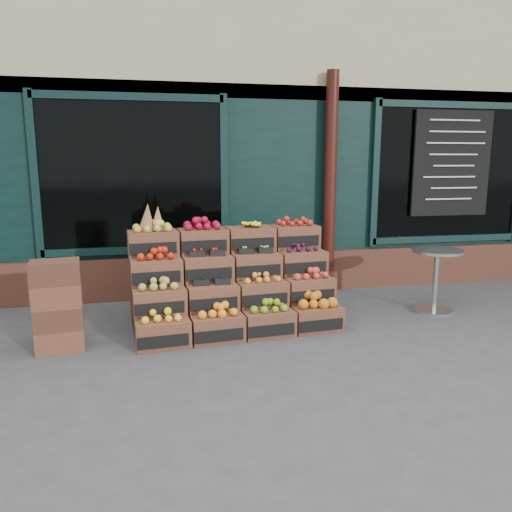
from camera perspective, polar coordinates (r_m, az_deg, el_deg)
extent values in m
plane|color=#3E3E41|center=(5.47, 3.65, -10.07)|extent=(60.00, 60.00, 0.00)
cube|color=black|center=(10.22, -4.35, 13.39)|extent=(12.00, 6.00, 4.80)
cube|color=#C1B28C|center=(7.55, -1.16, 25.04)|extent=(12.00, 0.18, 2.00)
cube|color=black|center=(7.31, -1.04, 7.34)|extent=(12.00, 0.12, 3.00)
cube|color=#4B291E|center=(7.42, -0.90, -1.98)|extent=(12.00, 0.18, 0.60)
cube|color=black|center=(7.10, -13.87, 8.94)|extent=(2.40, 0.06, 2.00)
cube|color=black|center=(8.46, 21.11, 8.81)|extent=(2.40, 0.06, 2.00)
cylinder|color=#35100C|center=(7.44, 8.45, 8.06)|extent=(0.18, 0.18, 3.20)
cube|color=black|center=(8.39, 21.48, 9.79)|extent=(1.30, 0.04, 1.60)
cube|color=brown|center=(5.49, -10.62, -8.57)|extent=(0.60, 0.44, 0.29)
cube|color=black|center=(5.31, -10.36, -9.60)|extent=(0.52, 0.06, 0.13)
cube|color=yellow|center=(5.43, -10.69, -6.70)|extent=(0.48, 0.34, 0.09)
cube|color=brown|center=(5.58, -4.51, -8.10)|extent=(0.60, 0.44, 0.29)
cube|color=black|center=(5.40, -4.02, -9.09)|extent=(0.52, 0.06, 0.13)
cube|color=orange|center=(5.52, -4.54, -6.20)|extent=(0.48, 0.34, 0.10)
cube|color=brown|center=(5.73, 1.33, -7.56)|extent=(0.60, 0.44, 0.29)
cube|color=black|center=(5.55, 2.02, -8.50)|extent=(0.52, 0.06, 0.13)
cube|color=#6A9B18|center=(5.67, 1.34, -5.73)|extent=(0.48, 0.34, 0.10)
cube|color=brown|center=(5.93, 6.82, -6.98)|extent=(0.60, 0.44, 0.29)
cube|color=black|center=(5.76, 7.66, -7.86)|extent=(0.52, 0.06, 0.13)
cube|color=#BF6A16|center=(5.87, 6.87, -5.04)|extent=(0.48, 0.34, 0.13)
cube|color=brown|center=(5.64, -11.00, -5.04)|extent=(0.60, 0.44, 0.29)
cube|color=black|center=(5.44, -10.76, -5.92)|extent=(0.52, 0.06, 0.13)
cube|color=#A89640|center=(5.59, -11.07, -3.16)|extent=(0.48, 0.34, 0.10)
cube|color=brown|center=(5.72, -5.08, -4.64)|extent=(0.60, 0.44, 0.29)
cube|color=black|center=(5.53, -4.62, -5.49)|extent=(0.52, 0.06, 0.13)
cube|color=black|center=(5.68, -5.10, -3.09)|extent=(0.48, 0.34, 0.03)
cube|color=brown|center=(5.86, 0.61, -4.20)|extent=(0.60, 0.44, 0.29)
cube|color=black|center=(5.68, 1.25, -5.01)|extent=(0.52, 0.06, 0.13)
cube|color=orange|center=(5.82, 0.61, -2.48)|extent=(0.48, 0.34, 0.08)
cube|color=brown|center=(6.06, 5.97, -3.76)|extent=(0.60, 0.44, 0.29)
cube|color=black|center=(5.88, 6.76, -4.52)|extent=(0.52, 0.06, 0.13)
cube|color=#C13C2A|center=(6.02, 6.00, -2.02)|extent=(0.48, 0.34, 0.09)
cube|color=brown|center=(5.80, -11.35, -1.69)|extent=(0.60, 0.44, 0.29)
cube|color=black|center=(5.60, -11.13, -2.43)|extent=(0.52, 0.06, 0.13)
cube|color=#AC1F0C|center=(5.76, -11.42, 0.16)|extent=(0.48, 0.34, 0.10)
cube|color=brown|center=(5.88, -5.61, -1.35)|extent=(0.60, 0.44, 0.29)
cube|color=black|center=(5.69, -5.18, -2.06)|extent=(0.52, 0.06, 0.13)
cube|color=#B81007|center=(5.85, -5.63, 0.20)|extent=(0.48, 0.34, 0.04)
cube|color=brown|center=(6.02, -0.07, -1.01)|extent=(0.60, 0.44, 0.29)
cube|color=black|center=(5.83, 0.52, -1.69)|extent=(0.52, 0.06, 0.13)
cube|color=#9ACC4E|center=(5.99, -0.07, 0.48)|extent=(0.48, 0.34, 0.03)
cube|color=brown|center=(6.21, 5.16, -0.68)|extent=(0.60, 0.44, 0.29)
cube|color=black|center=(6.03, 5.90, -1.33)|extent=(0.52, 0.06, 0.13)
cube|color=#2E0B24|center=(6.18, 5.19, 0.95)|extent=(0.48, 0.34, 0.07)
cube|color=brown|center=(5.98, -11.68, 1.46)|extent=(0.60, 0.44, 0.29)
cube|color=black|center=(5.78, -11.48, 0.86)|extent=(0.52, 0.06, 0.13)
cube|color=gold|center=(5.95, -11.75, 3.27)|extent=(0.48, 0.34, 0.10)
cube|color=brown|center=(6.06, -6.10, 1.75)|extent=(0.60, 0.44, 0.29)
cube|color=black|center=(5.86, -5.71, 1.16)|extent=(0.52, 0.06, 0.13)
cube|color=maroon|center=(6.03, -6.14, 3.60)|extent=(0.48, 0.34, 0.11)
cube|color=brown|center=(6.20, -0.72, 2.01)|extent=(0.60, 0.44, 0.29)
cube|color=black|center=(6.00, -0.16, 1.45)|extent=(0.52, 0.06, 0.13)
cube|color=yellow|center=(6.17, -0.72, 3.72)|extent=(0.48, 0.34, 0.09)
cube|color=brown|center=(6.39, 4.40, 2.25)|extent=(0.60, 0.44, 0.29)
cube|color=black|center=(6.20, 5.10, 1.70)|extent=(0.52, 0.06, 0.13)
cube|color=#AD211A|center=(6.36, 4.42, 3.89)|extent=(0.48, 0.34, 0.08)
cube|color=#4B291E|center=(5.87, -2.18, -7.11)|extent=(2.37, 0.58, 0.29)
cube|color=#4B291E|center=(6.05, -2.77, -5.14)|extent=(2.37, 0.58, 0.57)
cube|color=#4B291E|center=(6.24, -3.32, -3.29)|extent=(2.37, 0.58, 0.86)
cone|color=olive|center=(5.94, -12.33, 4.36)|extent=(0.20, 0.20, 0.33)
cone|color=olive|center=(5.99, -11.16, 4.25)|extent=(0.18, 0.18, 0.29)
cube|color=brown|center=(5.66, -21.45, -8.83)|extent=(0.51, 0.39, 0.24)
cube|color=#4B291E|center=(5.58, -21.63, -6.52)|extent=(0.51, 0.39, 0.24)
cube|color=brown|center=(5.52, -21.80, -4.15)|extent=(0.51, 0.39, 0.24)
cube|color=#4B291E|center=(5.47, -21.98, -1.73)|extent=(0.51, 0.39, 0.24)
cylinder|color=#B2B3B9|center=(6.98, 19.60, -5.87)|extent=(0.48, 0.48, 0.03)
cylinder|color=#B2B3B9|center=(6.88, 19.81, -2.77)|extent=(0.07, 0.07, 0.79)
cylinder|color=#B2B3B9|center=(6.80, 20.03, 0.56)|extent=(0.66, 0.66, 0.03)
imported|color=#154B24|center=(7.75, -16.83, 3.97)|extent=(0.86, 0.63, 2.16)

